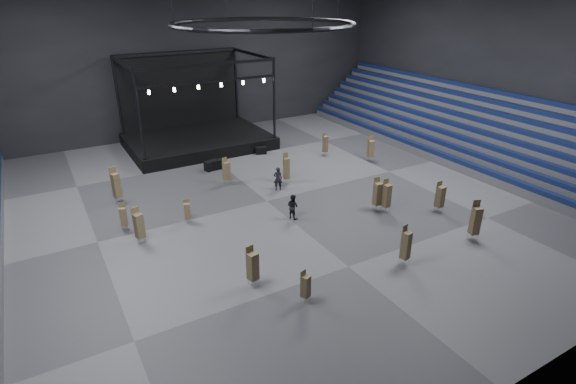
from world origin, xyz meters
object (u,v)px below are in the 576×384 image
chair_stack_0 (476,220)px  chair_stack_1 (139,225)px  chair_stack_7 (116,185)px  chair_stack_12 (377,193)px  chair_stack_5 (440,196)px  chair_stack_8 (371,148)px  chair_stack_14 (325,144)px  stage (195,132)px  chair_stack_3 (123,216)px  chair_stack_10 (387,195)px  chair_stack_9 (305,286)px  chair_stack_13 (226,171)px  crew_member (293,206)px  chair_stack_11 (406,245)px  man_center (278,179)px  flight_case_right (261,150)px  flight_case_mid (216,165)px  chair_stack_4 (253,266)px  chair_stack_2 (187,210)px  chair_stack_6 (286,168)px  flight_case_left (212,165)px

chair_stack_0 → chair_stack_1: 21.75m
chair_stack_7 → chair_stack_12: size_ratio=1.11×
chair_stack_5 → chair_stack_8: chair_stack_8 is taller
chair_stack_8 → chair_stack_14: chair_stack_8 is taller
chair_stack_5 → chair_stack_7: size_ratio=0.84×
stage → chair_stack_1: 20.37m
chair_stack_12 → chair_stack_3: bearing=165.7°
chair_stack_8 → chair_stack_10: bearing=-107.4°
chair_stack_0 → chair_stack_9: (-13.01, -0.00, -0.43)m
stage → chair_stack_13: 11.65m
chair_stack_10 → crew_member: chair_stack_10 is taller
chair_stack_11 → man_center: bearing=83.4°
chair_stack_1 → chair_stack_8: (22.78, 4.54, -0.02)m
chair_stack_7 → chair_stack_10: bearing=-52.7°
chair_stack_11 → chair_stack_14: size_ratio=1.09×
chair_stack_14 → chair_stack_5: bearing=-106.1°
flight_case_right → flight_case_mid: bearing=-162.8°
flight_case_right → chair_stack_5: bearing=-73.1°
chair_stack_5 → chair_stack_10: bearing=146.3°
flight_case_right → crew_member: size_ratio=0.60×
stage → chair_stack_7: bearing=-133.4°
chair_stack_1 → crew_member: (10.33, -1.92, -0.39)m
chair_stack_0 → chair_stack_9: chair_stack_0 is taller
flight_case_mid → crew_member: bearing=-84.4°
chair_stack_12 → chair_stack_14: 12.46m
stage → chair_stack_0: 29.63m
chair_stack_4 → chair_stack_11: (8.82, -2.56, 0.02)m
chair_stack_2 → chair_stack_6: size_ratio=0.66×
flight_case_left → stage: bearing=80.8°
chair_stack_13 → chair_stack_2: bearing=-151.0°
chair_stack_9 → crew_member: (4.29, 8.57, -0.09)m
chair_stack_2 → man_center: size_ratio=0.89×
flight_case_left → chair_stack_2: 10.27m
chair_stack_9 → chair_stack_11: size_ratio=0.74×
chair_stack_12 → man_center: 8.30m
chair_stack_2 → chair_stack_12: chair_stack_12 is taller
man_center → chair_stack_9: bearing=86.9°
chair_stack_0 → chair_stack_12: chair_stack_0 is taller
stage → flight_case_right: (4.64, -6.07, -1.08)m
chair_stack_2 → man_center: (8.27, 1.84, 0.03)m
flight_case_left → chair_stack_9: size_ratio=0.69×
flight_case_mid → chair_stack_11: chair_stack_11 is taller
chair_stack_5 → chair_stack_6: chair_stack_6 is taller
flight_case_right → chair_stack_11: (-1.55, -22.05, 0.96)m
chair_stack_14 → crew_member: bearing=-150.9°
chair_stack_13 → chair_stack_8: bearing=-22.1°
man_center → chair_stack_12: bearing=143.9°
chair_stack_9 → chair_stack_11: 7.07m
stage → chair_stack_1: bearing=-119.5°
chair_stack_2 → chair_stack_5: chair_stack_5 is taller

